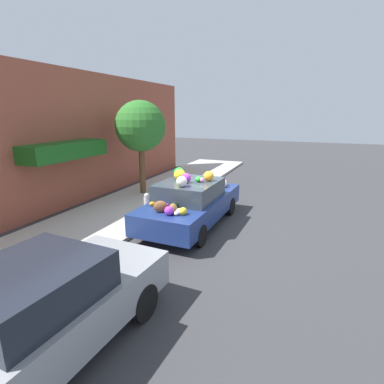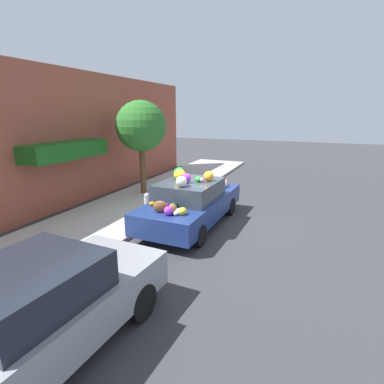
{
  "view_description": "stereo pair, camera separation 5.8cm",
  "coord_description": "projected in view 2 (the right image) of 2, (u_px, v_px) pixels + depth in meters",
  "views": [
    {
      "loc": [
        -8.21,
        -3.41,
        3.42
      ],
      "look_at": [
        0.0,
        -0.04,
        1.05
      ],
      "focal_mm": 28.0,
      "sensor_mm": 36.0,
      "label": 1
    },
    {
      "loc": [
        -8.18,
        -3.46,
        3.42
      ],
      "look_at": [
        0.0,
        -0.04,
        1.05
      ],
      "focal_mm": 28.0,
      "sensor_mm": 36.0,
      "label": 2
    }
  ],
  "objects": [
    {
      "name": "street_tree",
      "position": [
        141.0,
        127.0,
        11.99
      ],
      "size": [
        2.03,
        2.03,
        3.78
      ],
      "color": "brown",
      "rests_on": "sidewalk_curb"
    },
    {
      "name": "parked_car_plain",
      "position": [
        41.0,
        309.0,
        4.18
      ],
      "size": [
        4.01,
        1.96,
        1.49
      ],
      "rotation": [
        0.0,
        0.0,
        -0.06
      ],
      "color": "gray",
      "rests_on": "ground"
    },
    {
      "name": "art_car",
      "position": [
        191.0,
        202.0,
        9.22
      ],
      "size": [
        4.49,
        1.92,
        1.75
      ],
      "rotation": [
        0.0,
        0.0,
        -0.02
      ],
      "color": "navy",
      "rests_on": "ground"
    },
    {
      "name": "building_facade",
      "position": [
        63.0,
        140.0,
        10.65
      ],
      "size": [
        18.0,
        1.2,
        4.93
      ],
      "color": "#9E4C38",
      "rests_on": "ground"
    },
    {
      "name": "fire_hydrant",
      "position": [
        147.0,
        203.0,
        10.05
      ],
      "size": [
        0.2,
        0.2,
        0.7
      ],
      "color": "#B2B2B7",
      "rests_on": "sidewalk_curb"
    },
    {
      "name": "ground_plane",
      "position": [
        191.0,
        224.0,
        9.47
      ],
      "size": [
        60.0,
        60.0,
        0.0
      ],
      "primitive_type": "plane",
      "color": "#38383A"
    },
    {
      "name": "sidewalk_curb",
      "position": [
        120.0,
        212.0,
        10.46
      ],
      "size": [
        24.0,
        3.2,
        0.12
      ],
      "color": "#B2ADA3",
      "rests_on": "ground"
    }
  ]
}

